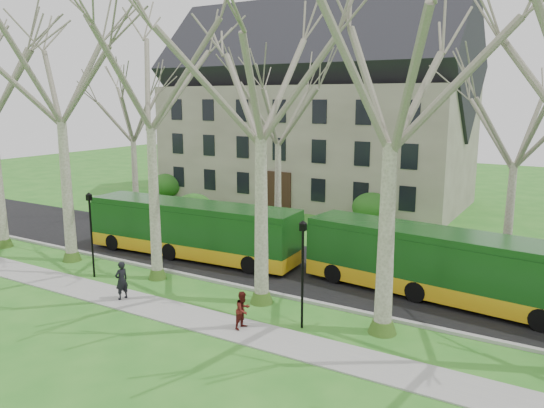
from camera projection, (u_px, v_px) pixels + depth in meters
The scene contains 13 objects.
ground at pixel (199, 292), 25.02m from camera, with size 120.00×120.00×0.00m, color #2B7521.
sidewalk at pixel (163, 310), 22.90m from camera, with size 70.00×2.00×0.06m, color gray.
road at pixel (260, 261), 29.65m from camera, with size 80.00×8.00×0.06m, color black.
curb at pixel (218, 282), 26.27m from camera, with size 80.00×0.25×0.14m, color #A5A39E.
building at pixel (313, 109), 46.66m from camera, with size 26.50×12.20×16.00m.
tree_row_verge at pixel (199, 143), 23.89m from camera, with size 49.00×7.00×14.00m.
tree_row_far at pixel (288, 146), 33.78m from camera, with size 33.00×7.00×12.00m.
lamp_row at pixel (183, 245), 23.67m from camera, with size 36.22×0.22×4.30m.
hedges at pixel (268, 209), 38.96m from camera, with size 30.60×8.60×2.00m.
bus_lead at pixel (192, 229), 30.31m from camera, with size 12.88×2.68×3.22m, color #134414, non-canonical shape.
bus_follow at pixel (441, 264), 23.96m from camera, with size 12.74×2.66×3.19m, color #134414, non-canonical shape.
pedestrian_a at pixel (122, 280), 23.88m from camera, with size 0.64×0.42×1.76m, color black.
pedestrian_b at pixel (243, 310), 20.86m from camera, with size 0.73×0.57×1.51m, color #561713.
Camera 1 is at (15.07, -18.62, 9.02)m, focal length 35.00 mm.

